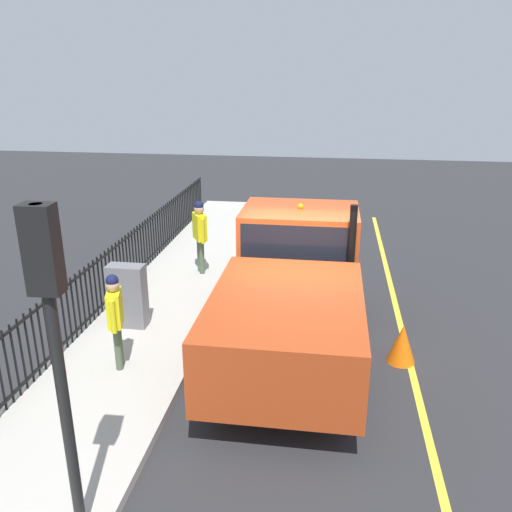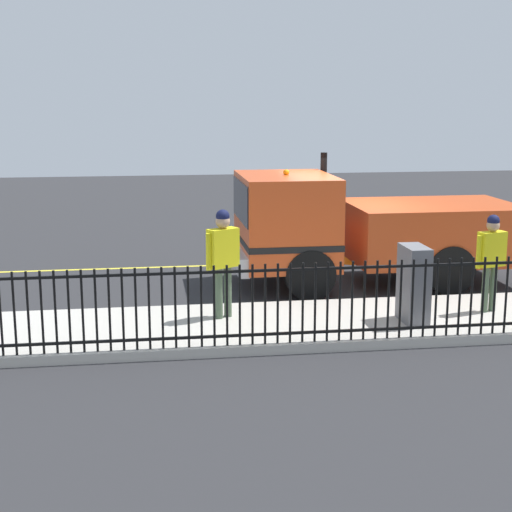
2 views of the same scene
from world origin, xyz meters
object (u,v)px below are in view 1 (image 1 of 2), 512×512
(pedestrian_distant, at_px, (115,312))
(traffic_light_near, at_px, (51,312))
(worker_standing, at_px, (200,229))
(work_truck, at_px, (294,280))
(utility_cabinet, at_px, (128,296))
(traffic_cone, at_px, (402,343))

(pedestrian_distant, relative_size, traffic_light_near, 0.46)
(worker_standing, distance_m, traffic_light_near, 7.92)
(work_truck, xyz_separation_m, traffic_light_near, (1.95, 4.89, 1.52))
(pedestrian_distant, relative_size, utility_cabinet, 1.33)
(work_truck, bearing_deg, worker_standing, 131.29)
(worker_standing, height_order, utility_cabinet, worker_standing)
(work_truck, relative_size, pedestrian_distant, 3.45)
(traffic_light_near, relative_size, utility_cabinet, 2.90)
(worker_standing, height_order, traffic_light_near, traffic_light_near)
(work_truck, bearing_deg, pedestrian_distant, -149.50)
(traffic_light_near, bearing_deg, pedestrian_distant, 102.23)
(utility_cabinet, bearing_deg, worker_standing, -102.81)
(traffic_light_near, height_order, utility_cabinet, traffic_light_near)
(pedestrian_distant, height_order, traffic_cone, pedestrian_distant)
(pedestrian_distant, xyz_separation_m, traffic_cone, (-4.78, -1.11, -0.81))
(work_truck, xyz_separation_m, traffic_cone, (-1.97, 0.55, -0.87))
(work_truck, relative_size, utility_cabinet, 4.60)
(worker_standing, bearing_deg, work_truck, 11.35)
(work_truck, bearing_deg, traffic_light_near, -111.83)
(traffic_cone, bearing_deg, utility_cabinet, -4.28)
(traffic_light_near, bearing_deg, traffic_cone, 45.20)
(work_truck, distance_m, utility_cabinet, 3.25)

